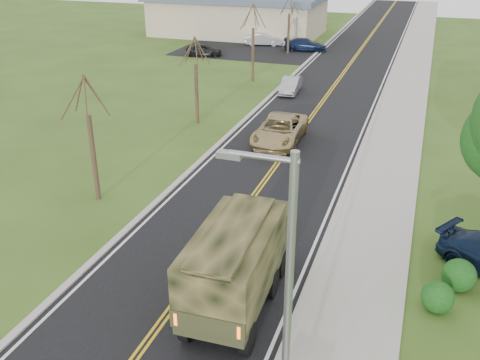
% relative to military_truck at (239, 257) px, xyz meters
% --- Properties ---
extents(road, '(8.00, 120.00, 0.01)m').
position_rel_military_truck_xyz_m(road, '(-2.05, 35.29, -1.86)').
color(road, black).
rests_on(road, ground).
extents(curb_right, '(0.30, 120.00, 0.12)m').
position_rel_military_truck_xyz_m(curb_right, '(2.10, 35.29, -1.80)').
color(curb_right, '#9E998E').
rests_on(curb_right, ground).
extents(sidewalk_right, '(3.20, 120.00, 0.10)m').
position_rel_military_truck_xyz_m(sidewalk_right, '(3.85, 35.29, -1.81)').
color(sidewalk_right, '#9E998E').
rests_on(sidewalk_right, ground).
extents(curb_left, '(0.30, 120.00, 0.10)m').
position_rel_military_truck_xyz_m(curb_left, '(-6.20, 35.29, -1.81)').
color(curb_left, '#9E998E').
rests_on(curb_left, ground).
extents(street_light, '(1.65, 0.22, 8.00)m').
position_rel_military_truck_xyz_m(street_light, '(2.85, -5.21, 2.57)').
color(street_light, gray).
rests_on(street_light, ground).
extents(bare_tree_a, '(1.93, 2.26, 6.08)m').
position_rel_military_truck_xyz_m(bare_tree_a, '(-9.05, 5.29, 0.76)').
color(bare_tree_a, '#38281C').
rests_on(bare_tree_a, ground).
extents(bare_tree_b, '(1.83, 2.14, 5.73)m').
position_rel_military_truck_xyz_m(bare_tree_b, '(-9.05, 17.29, 0.61)').
color(bare_tree_b, '#38281C').
rests_on(bare_tree_b, ground).
extents(bare_tree_c, '(2.04, 2.39, 6.42)m').
position_rel_military_truck_xyz_m(bare_tree_c, '(-9.05, 29.30, 0.91)').
color(bare_tree_c, '#38281C').
rests_on(bare_tree_c, ground).
extents(bare_tree_d, '(1.88, 2.20, 5.91)m').
position_rel_military_truck_xyz_m(bare_tree_d, '(-9.05, 41.29, 0.69)').
color(bare_tree_d, '#38281C').
rests_on(bare_tree_d, ground).
extents(commercial_building, '(25.50, 21.50, 5.65)m').
position_rel_military_truck_xyz_m(commercial_building, '(-18.03, 51.27, 0.82)').
color(commercial_building, tan).
rests_on(commercial_building, ground).
extents(military_truck, '(2.48, 6.60, 3.25)m').
position_rel_military_truck_xyz_m(military_truck, '(0.00, 0.00, 0.00)').
color(military_truck, black).
rests_on(military_truck, ground).
extents(suv_champagne, '(2.70, 5.68, 1.57)m').
position_rel_military_truck_xyz_m(suv_champagne, '(-2.85, 15.59, -1.08)').
color(suv_champagne, tan).
rests_on(suv_champagne, ground).
extents(sedan_silver, '(1.56, 3.85, 1.24)m').
position_rel_military_truck_xyz_m(sedan_silver, '(-4.99, 26.59, -1.24)').
color(sedan_silver, '#A3A3A7').
rests_on(sedan_silver, ground).
extents(lot_car_dark, '(4.05, 2.51, 1.29)m').
position_rel_military_truck_xyz_m(lot_car_dark, '(-16.99, 37.29, -1.22)').
color(lot_car_dark, black).
rests_on(lot_car_dark, ground).
extents(lot_car_silver, '(4.40, 2.53, 1.37)m').
position_rel_military_truck_xyz_m(lot_car_silver, '(-12.83, 44.83, -1.18)').
color(lot_car_silver, silver).
rests_on(lot_car_silver, ground).
extents(lot_car_navy, '(4.77, 2.42, 1.33)m').
position_rel_military_truck_xyz_m(lot_car_navy, '(-7.66, 43.35, -1.20)').
color(lot_car_navy, '#0E1A36').
rests_on(lot_car_navy, ground).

